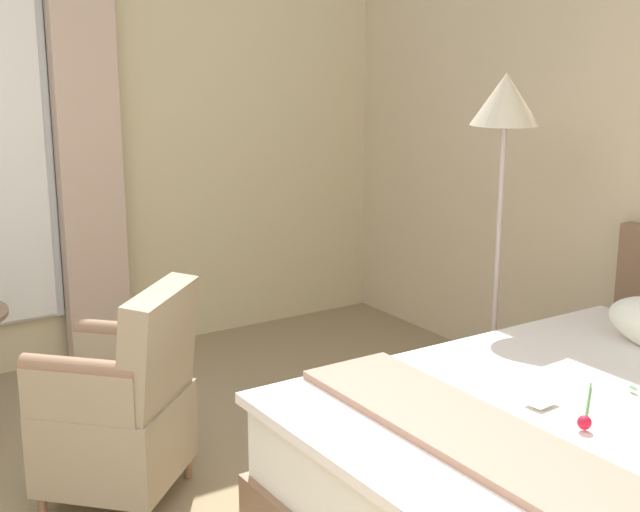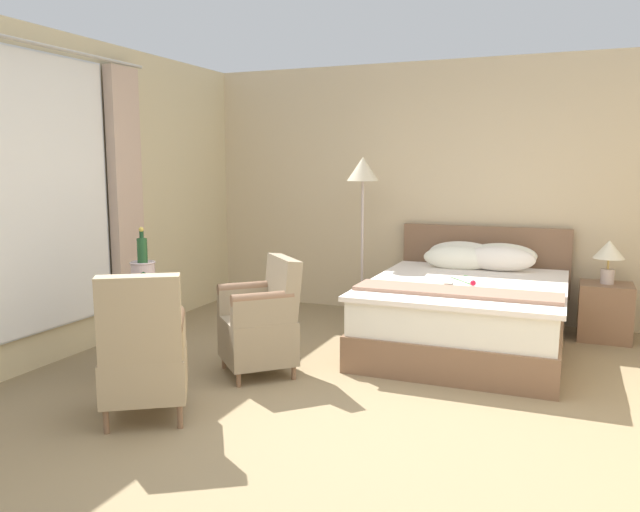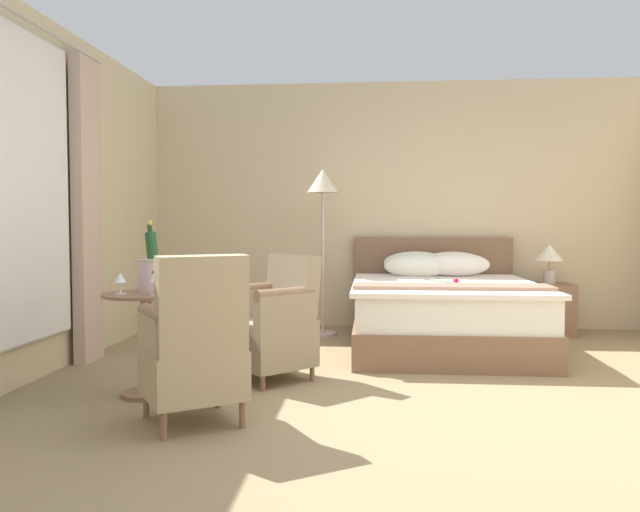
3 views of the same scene
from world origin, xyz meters
TOP-DOWN VIEW (x-y plane):
  - ground_plane at (0.00, 0.00)m, footprint 7.81×7.81m
  - wall_headboard_side at (0.00, 3.21)m, footprint 5.59×0.12m
  - wall_window_side at (-2.78, 0.00)m, footprint 0.27×6.43m
  - bed at (0.39, 2.07)m, footprint 1.71×2.19m
  - nightstand at (1.55, 2.76)m, footprint 0.49×0.42m
  - bedside_lamp at (1.55, 2.76)m, footprint 0.28×0.28m
  - floor_lamp_brass at (-0.78, 2.55)m, footprint 0.32×0.32m
  - side_table_round at (-1.76, 0.17)m, footprint 0.57×0.57m
  - champagne_bucket at (-1.75, 0.24)m, footprint 0.19×0.19m
  - wine_glass_near_bucket at (-1.91, 0.10)m, footprint 0.08×0.08m
  - wine_glass_near_edge at (-1.66, 0.05)m, footprint 0.07×0.07m
  - armchair_by_window at (-0.99, 0.70)m, footprint 0.76×0.76m
  - armchair_facing_bed at (-1.27, -0.40)m, footprint 0.72×0.72m

SIDE VIEW (x-z plane):
  - ground_plane at x=0.00m, z-range 0.00..0.00m
  - nightstand at x=1.55m, z-range 0.00..0.54m
  - bed at x=0.39m, z-range -0.15..0.85m
  - armchair_by_window at x=-0.99m, z-range -0.05..0.87m
  - side_table_round at x=-1.76m, z-range 0.08..0.77m
  - armchair_facing_bed at x=-1.27m, z-range -0.05..0.93m
  - wine_glass_near_bucket at x=-1.91m, z-range 0.72..0.86m
  - wine_glass_near_edge at x=-1.66m, z-range 0.72..0.87m
  - bedside_lamp at x=1.55m, z-range 0.62..1.03m
  - champagne_bucket at x=-1.75m, z-range 0.60..1.08m
  - wall_window_side at x=-2.78m, z-range 0.00..2.71m
  - wall_headboard_side at x=0.00m, z-range 0.00..2.72m
  - floor_lamp_brass at x=-0.78m, z-range 0.57..2.29m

